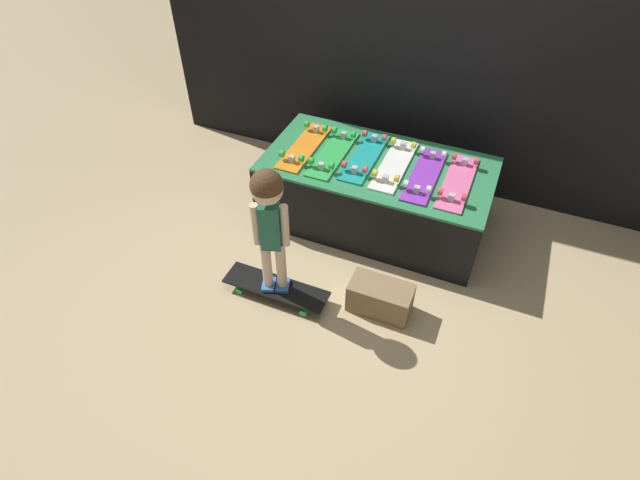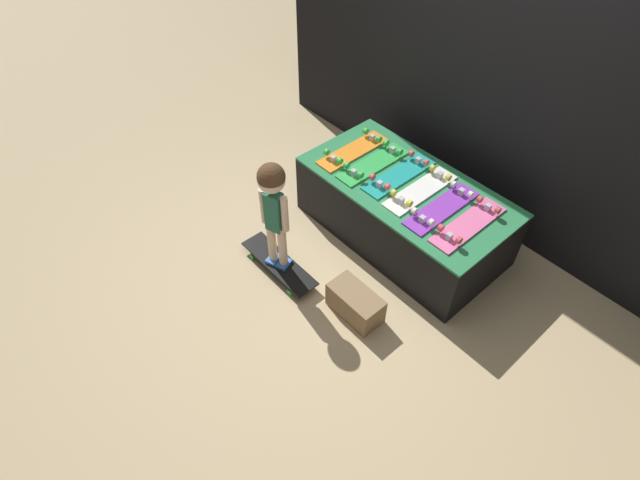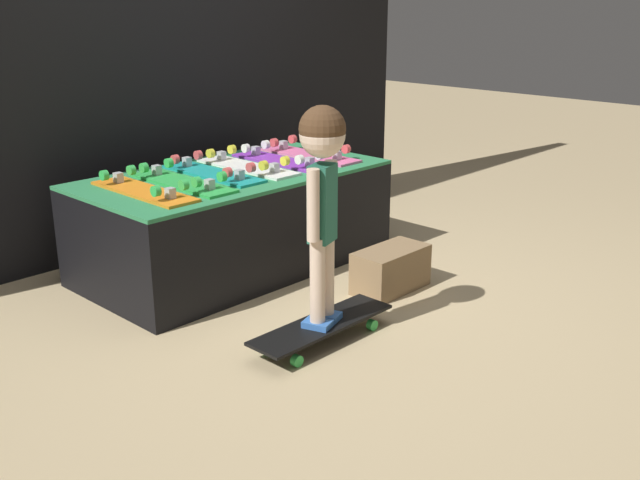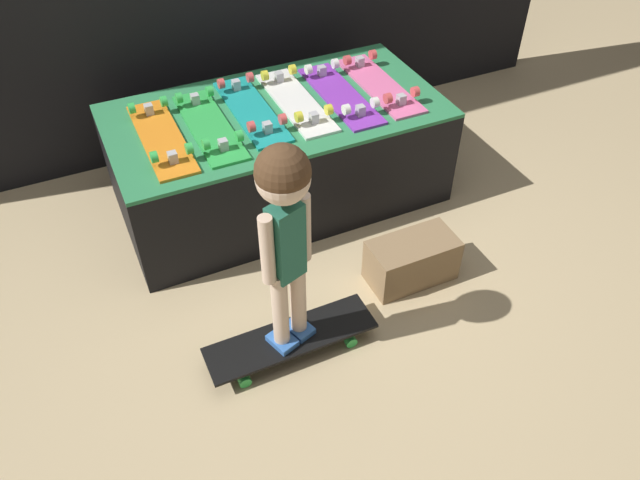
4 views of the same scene
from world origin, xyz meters
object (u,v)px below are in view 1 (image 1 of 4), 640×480
object	(u,v)px
skateboard_teal_on_rack	(365,156)
storage_box	(380,298)
skateboard_orange_on_rack	(304,146)
skateboard_green_on_rack	(333,152)
skateboard_pink_on_rack	(458,181)
skateboard_purple_on_rack	(425,174)
skateboard_on_floor	(276,288)
child	(269,211)
skateboard_white_on_rack	(394,164)

from	to	relation	value
skateboard_teal_on_rack	storage_box	world-z (taller)	skateboard_teal_on_rack
skateboard_orange_on_rack	skateboard_green_on_rack	distance (m)	0.24
skateboard_teal_on_rack	skateboard_pink_on_rack	size ratio (longest dim) A/B	1.00
skateboard_orange_on_rack	storage_box	distance (m)	1.33
skateboard_purple_on_rack	skateboard_teal_on_rack	bearing A→B (deg)	174.12
skateboard_orange_on_rack	skateboard_purple_on_rack	bearing A→B (deg)	0.19
skateboard_on_floor	storage_box	size ratio (longest dim) A/B	1.78
skateboard_teal_on_rack	skateboard_on_floor	distance (m)	1.20
skateboard_orange_on_rack	child	distance (m)	1.05
skateboard_purple_on_rack	skateboard_on_floor	bearing A→B (deg)	-125.49
skateboard_white_on_rack	skateboard_pink_on_rack	size ratio (longest dim) A/B	1.00
skateboard_orange_on_rack	skateboard_on_floor	distance (m)	1.15
child	skateboard_white_on_rack	bearing A→B (deg)	46.52
skateboard_teal_on_rack	skateboard_purple_on_rack	bearing A→B (deg)	-5.88
skateboard_white_on_rack	skateboard_teal_on_rack	bearing A→B (deg)	176.60
skateboard_green_on_rack	skateboard_on_floor	distance (m)	1.12
skateboard_pink_on_rack	storage_box	distance (m)	1.00
skateboard_white_on_rack	skateboard_pink_on_rack	bearing A→B (deg)	-3.23
skateboard_purple_on_rack	skateboard_pink_on_rack	world-z (taller)	same
skateboard_purple_on_rack	storage_box	bearing A→B (deg)	-91.44
skateboard_purple_on_rack	skateboard_pink_on_rack	xyz separation A→B (m)	(0.24, 0.01, 0.00)
skateboard_teal_on_rack	skateboard_white_on_rack	bearing A→B (deg)	-3.40
skateboard_white_on_rack	skateboard_purple_on_rack	distance (m)	0.24
skateboard_white_on_rack	skateboard_purple_on_rack	world-z (taller)	same
storage_box	skateboard_pink_on_rack	bearing A→B (deg)	73.13
skateboard_pink_on_rack	skateboard_on_floor	xyz separation A→B (m)	(-0.96, -1.02, -0.50)
skateboard_green_on_rack	storage_box	bearing A→B (deg)	-50.67
child	skateboard_orange_on_rack	bearing A→B (deg)	84.05
skateboard_orange_on_rack	storage_box	size ratio (longest dim) A/B	1.64
skateboard_teal_on_rack	skateboard_pink_on_rack	bearing A→B (deg)	-3.29
skateboard_purple_on_rack	skateboard_pink_on_rack	size ratio (longest dim) A/B	1.00
storage_box	skateboard_orange_on_rack	bearing A→B (deg)	137.80
skateboard_green_on_rack	skateboard_purple_on_rack	xyz separation A→B (m)	(0.71, 0.00, 0.00)
skateboard_on_floor	skateboard_pink_on_rack	bearing A→B (deg)	46.77
skateboard_purple_on_rack	storage_box	xyz separation A→B (m)	(-0.02, -0.84, -0.46)
skateboard_green_on_rack	skateboard_white_on_rack	world-z (taller)	same
skateboard_purple_on_rack	skateboard_green_on_rack	bearing A→B (deg)	-179.87
skateboard_pink_on_rack	skateboard_purple_on_rack	bearing A→B (deg)	-178.06
skateboard_orange_on_rack	skateboard_green_on_rack	size ratio (longest dim) A/B	1.00
skateboard_orange_on_rack	child	size ratio (longest dim) A/B	0.71
skateboard_orange_on_rack	skateboard_teal_on_rack	world-z (taller)	same
skateboard_teal_on_rack	skateboard_purple_on_rack	distance (m)	0.48
skateboard_green_on_rack	child	xyz separation A→B (m)	(-0.01, -1.01, 0.20)
skateboard_green_on_rack	skateboard_white_on_rack	xyz separation A→B (m)	(0.47, 0.04, 0.00)
skateboard_orange_on_rack	skateboard_green_on_rack	bearing A→B (deg)	0.36
skateboard_green_on_rack	skateboard_purple_on_rack	size ratio (longest dim) A/B	1.00
skateboard_orange_on_rack	storage_box	xyz separation A→B (m)	(0.93, -0.84, -0.46)
child	storage_box	xyz separation A→B (m)	(0.70, 0.17, -0.66)
skateboard_pink_on_rack	storage_box	size ratio (longest dim) A/B	1.64
storage_box	skateboard_on_floor	bearing A→B (deg)	-166.54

